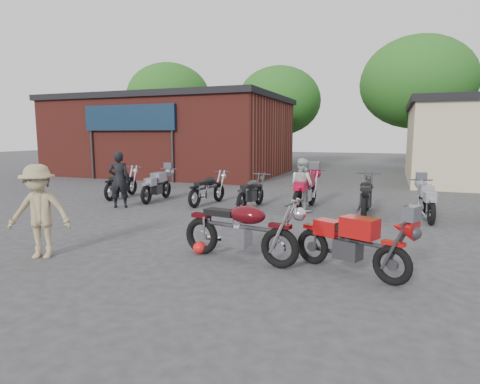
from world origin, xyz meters
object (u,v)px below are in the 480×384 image
(vintage_motorcycle, at_px, (241,226))
(row_bike_4, at_px, (306,189))
(row_bike_0, at_px, (122,181))
(row_bike_2, at_px, (208,187))
(person_tan, at_px, (39,211))
(helmet, at_px, (200,248))
(row_bike_1, at_px, (157,184))
(row_bike_5, at_px, (366,193))
(row_bike_6, at_px, (426,199))
(sportbike, at_px, (352,240))
(row_bike_3, at_px, (251,190))
(person_light, at_px, (302,185))
(person_dark, at_px, (119,180))

(vintage_motorcycle, height_order, row_bike_4, vintage_motorcycle)
(row_bike_0, relative_size, row_bike_4, 0.92)
(row_bike_0, distance_m, row_bike_2, 3.43)
(person_tan, height_order, row_bike_4, person_tan)
(helmet, height_order, row_bike_1, row_bike_1)
(row_bike_5, xyz_separation_m, row_bike_6, (1.50, -0.01, -0.07))
(sportbike, bearing_deg, row_bike_2, 158.28)
(row_bike_6, bearing_deg, sportbike, 157.83)
(vintage_motorcycle, xyz_separation_m, row_bike_3, (-1.51, 4.91, -0.09))
(vintage_motorcycle, xyz_separation_m, row_bike_6, (3.28, 4.99, -0.10))
(row_bike_2, height_order, row_bike_5, row_bike_5)
(row_bike_3, bearing_deg, person_light, -83.66)
(row_bike_1, distance_m, row_bike_3, 3.41)
(row_bike_6, bearing_deg, row_bike_4, 78.21)
(row_bike_6, bearing_deg, person_tan, 125.63)
(person_light, distance_m, person_tan, 6.97)
(person_dark, height_order, row_bike_5, person_dark)
(vintage_motorcycle, height_order, person_tan, person_tan)
(row_bike_4, bearing_deg, row_bike_3, 108.03)
(row_bike_2, relative_size, row_bike_6, 1.02)
(row_bike_0, xyz_separation_m, row_bike_4, (6.50, 0.07, 0.05))
(vintage_motorcycle, height_order, row_bike_3, vintage_motorcycle)
(row_bike_1, distance_m, row_bike_4, 4.97)
(row_bike_3, xyz_separation_m, row_bike_6, (4.80, 0.09, -0.00))
(row_bike_0, bearing_deg, row_bike_3, -99.90)
(person_dark, bearing_deg, person_light, 169.06)
(person_light, relative_size, row_bike_2, 0.81)
(row_bike_6, bearing_deg, row_bike_2, 83.05)
(row_bike_0, bearing_deg, row_bike_5, -97.73)
(person_dark, bearing_deg, helmet, 116.12)
(person_tan, bearing_deg, row_bike_6, 18.42)
(person_dark, height_order, row_bike_6, person_dark)
(row_bike_1, bearing_deg, row_bike_6, -95.84)
(vintage_motorcycle, distance_m, sportbike, 1.88)
(person_dark, distance_m, person_tan, 5.00)
(vintage_motorcycle, distance_m, row_bike_0, 8.30)
(row_bike_1, xyz_separation_m, row_bike_2, (1.89, -0.03, -0.02))
(sportbike, distance_m, row_bike_0, 9.83)
(helmet, height_order, person_dark, person_dark)
(helmet, height_order, person_light, person_light)
(vintage_motorcycle, bearing_deg, person_dark, 155.49)
(vintage_motorcycle, relative_size, person_tan, 1.30)
(row_bike_4, bearing_deg, row_bike_5, -95.42)
(vintage_motorcycle, height_order, sportbike, vintage_motorcycle)
(row_bike_0, xyz_separation_m, row_bike_6, (9.73, -0.23, -0.04))
(helmet, bearing_deg, person_light, 79.86)
(row_bike_5, distance_m, row_bike_6, 1.50)
(row_bike_0, height_order, row_bike_1, row_bike_0)
(person_dark, xyz_separation_m, row_bike_4, (5.33, 1.72, -0.23))
(helmet, height_order, row_bike_6, row_bike_6)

